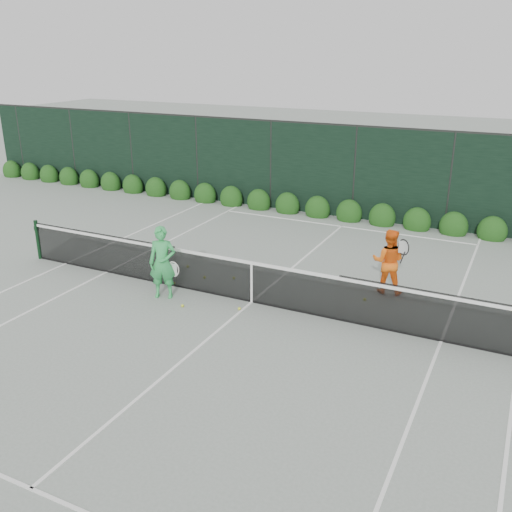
% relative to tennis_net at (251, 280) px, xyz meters
% --- Properties ---
extents(ground, '(80.00, 80.00, 0.00)m').
position_rel_tennis_net_xyz_m(ground, '(0.02, 0.00, -0.53)').
color(ground, gray).
rests_on(ground, ground).
extents(tennis_net, '(12.90, 0.10, 1.07)m').
position_rel_tennis_net_xyz_m(tennis_net, '(0.00, 0.00, 0.00)').
color(tennis_net, '#113319').
rests_on(tennis_net, ground).
extents(player_woman, '(0.72, 0.61, 1.67)m').
position_rel_tennis_net_xyz_m(player_woman, '(-1.91, -0.60, 0.30)').
color(player_woman, green).
rests_on(player_woman, ground).
extents(player_man, '(0.90, 0.68, 1.53)m').
position_rel_tennis_net_xyz_m(player_man, '(2.58, 1.89, 0.24)').
color(player_man, orange).
rests_on(player_man, ground).
extents(court_lines, '(11.03, 23.83, 0.01)m').
position_rel_tennis_net_xyz_m(court_lines, '(0.02, 0.00, -0.53)').
color(court_lines, white).
rests_on(court_lines, ground).
extents(windscreen_fence, '(32.00, 21.07, 3.06)m').
position_rel_tennis_net_xyz_m(windscreen_fence, '(0.02, -2.71, 0.98)').
color(windscreen_fence, black).
rests_on(windscreen_fence, ground).
extents(hedge_row, '(31.66, 0.65, 0.94)m').
position_rel_tennis_net_xyz_m(hedge_row, '(0.02, 7.15, -0.30)').
color(hedge_row, '#133C10').
rests_on(hedge_row, ground).
extents(tennis_balls, '(4.77, 2.16, 0.07)m').
position_rel_tennis_net_xyz_m(tennis_balls, '(-0.88, 0.41, -0.50)').
color(tennis_balls, yellow).
rests_on(tennis_balls, ground).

